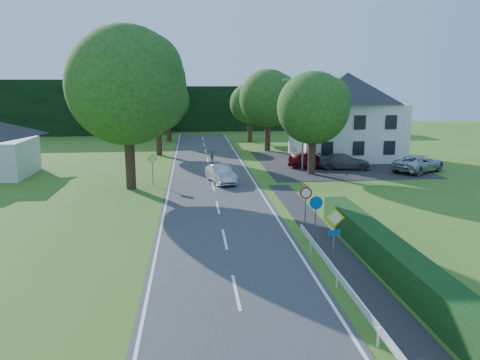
{
  "coord_description": "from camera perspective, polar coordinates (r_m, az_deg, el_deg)",
  "views": [
    {
      "loc": [
        -1.52,
        -10.05,
        7.68
      ],
      "look_at": [
        1.4,
        18.1,
        1.73
      ],
      "focal_mm": 35.0,
      "sensor_mm": 36.0,
      "label": 1
    }
  ],
  "objects": [
    {
      "name": "tree_right_far",
      "position": [
        52.84,
        3.41,
        8.46
      ],
      "size": [
        7.4,
        7.4,
        9.09
      ],
      "primitive_type": null,
      "color": "#144515",
      "rests_on": "ground"
    },
    {
      "name": "sign_priority_left",
      "position": [
        35.66,
        -10.64,
        2.05
      ],
      "size": [
        0.78,
        0.09,
        2.44
      ],
      "color": "gray",
      "rests_on": "ground"
    },
    {
      "name": "sign_priority_right",
      "position": [
        19.84,
        11.48,
        -5.62
      ],
      "size": [
        0.78,
        0.09,
        2.59
      ],
      "color": "gray",
      "rests_on": "ground"
    },
    {
      "name": "parked_car_silver_b",
      "position": [
        43.32,
        20.96,
        1.92
      ],
      "size": [
        5.76,
        4.96,
        1.47
      ],
      "primitive_type": "imported",
      "rotation": [
        0.0,
        0.0,
        2.16
      ],
      "color": "#B7B9BF",
      "rests_on": "parking_pad"
    },
    {
      "name": "line_edge_left",
      "position": [
        31.06,
        -8.94,
        -2.5
      ],
      "size": [
        0.12,
        80.0,
        0.01
      ],
      "primitive_type": "cube",
      "color": "white",
      "rests_on": "road"
    },
    {
      "name": "footpath",
      "position": [
        15.68,
        20.4,
        -18.19
      ],
      "size": [
        1.5,
        44.0,
        0.04
      ],
      "primitive_type": "cube",
      "color": "#262629",
      "rests_on": "ground"
    },
    {
      "name": "parasol",
      "position": [
        41.52,
        8.42,
        2.45
      ],
      "size": [
        2.18,
        2.21,
        1.86
      ],
      "primitive_type": "imported",
      "rotation": [
        0.0,
        0.0,
        0.07
      ],
      "color": "red",
      "rests_on": "parking_pad"
    },
    {
      "name": "line_edge_right",
      "position": [
        31.37,
        3.01,
        -2.22
      ],
      "size": [
        0.12,
        80.0,
        0.01
      ],
      "primitive_type": "cube",
      "color": "white",
      "rests_on": "road"
    },
    {
      "name": "tree_left_far",
      "position": [
        50.29,
        -9.97,
        7.84
      ],
      "size": [
        7.0,
        7.0,
        8.58
      ],
      "primitive_type": null,
      "color": "#144515",
      "rests_on": "ground"
    },
    {
      "name": "treeline_right",
      "position": [
        76.76,
        1.23,
        8.76
      ],
      "size": [
        30.0,
        5.0,
        7.0
      ],
      "primitive_type": "cube",
      "color": "black",
      "rests_on": "ground"
    },
    {
      "name": "treeline_left",
      "position": [
        76.85,
        -26.34,
        7.92
      ],
      "size": [
        44.0,
        6.0,
        8.0
      ],
      "primitive_type": "cube",
      "color": "black",
      "rests_on": "ground"
    },
    {
      "name": "tree_right_mid",
      "position": [
        39.49,
        8.86,
        6.82
      ],
      "size": [
        7.0,
        7.0,
        8.58
      ],
      "primitive_type": null,
      "color": "#144515",
      "rests_on": "ground"
    },
    {
      "name": "parked_car_grey",
      "position": [
        42.79,
        12.54,
        2.23
      ],
      "size": [
        4.91,
        2.67,
        1.35
      ],
      "primitive_type": "imported",
      "rotation": [
        0.0,
        0.0,
        1.4
      ],
      "color": "#4E4E53",
      "rests_on": "parking_pad"
    },
    {
      "name": "road",
      "position": [
        31.05,
        -2.93,
        -2.42
      ],
      "size": [
        7.0,
        80.0,
        0.04
      ],
      "primitive_type": "cube",
      "color": "#3A3A3D",
      "rests_on": "ground"
    },
    {
      "name": "sign_roundabout",
      "position": [
        22.64,
        9.22,
        -3.67
      ],
      "size": [
        0.64,
        0.08,
        2.37
      ],
      "color": "gray",
      "rests_on": "ground"
    },
    {
      "name": "moving_car",
      "position": [
        36.03,
        -2.33,
        0.73
      ],
      "size": [
        2.39,
        4.33,
        1.35
      ],
      "primitive_type": "imported",
      "rotation": [
        0.0,
        0.0,
        0.25
      ],
      "color": "#ADACB1",
      "rests_on": "road"
    },
    {
      "name": "parked_car_red",
      "position": [
        42.83,
        8.64,
        2.44
      ],
      "size": [
        4.49,
        2.65,
        1.43
      ],
      "primitive_type": "imported",
      "rotation": [
        0.0,
        0.0,
        1.33
      ],
      "color": "maroon",
      "rests_on": "parking_pad"
    },
    {
      "name": "sign_speed_limit",
      "position": [
        24.48,
        8.02,
        -2.22
      ],
      "size": [
        0.64,
        0.11,
        2.37
      ],
      "color": "gray",
      "rests_on": "ground"
    },
    {
      "name": "line_centre",
      "position": [
        31.04,
        -2.93,
        -2.38
      ],
      "size": [
        0.12,
        80.0,
        0.01
      ],
      "primitive_type": null,
      "color": "white",
      "rests_on": "road"
    },
    {
      "name": "tree_left_back",
      "position": [
        62.23,
        -8.75,
        8.39
      ],
      "size": [
        6.6,
        6.6,
        8.07
      ],
      "primitive_type": null,
      "color": "#144515",
      "rests_on": "ground"
    },
    {
      "name": "motorcycle",
      "position": [
        45.79,
        -3.42,
        2.95
      ],
      "size": [
        0.76,
        2.1,
        1.1
      ],
      "primitive_type": "imported",
      "rotation": [
        0.0,
        0.0,
        -0.01
      ],
      "color": "black",
      "rests_on": "road"
    },
    {
      "name": "house_white",
      "position": [
        48.71,
        12.79,
        7.74
      ],
      "size": [
        10.6,
        8.4,
        8.6
      ],
      "color": "silver",
      "rests_on": "ground"
    },
    {
      "name": "parking_pad",
      "position": [
        45.77,
        11.36,
        2.01
      ],
      "size": [
        14.0,
        16.0,
        0.04
      ],
      "primitive_type": "cube",
      "color": "#262629",
      "rests_on": "ground"
    },
    {
      "name": "tree_main",
      "position": [
        34.4,
        -13.55,
        8.45
      ],
      "size": [
        9.4,
        9.4,
        11.64
      ],
      "primitive_type": null,
      "color": "#144515",
      "rests_on": "ground"
    },
    {
      "name": "tree_right_back",
      "position": [
        60.65,
        1.23,
        8.19
      ],
      "size": [
        6.2,
        6.2,
        7.56
      ],
      "primitive_type": null,
      "color": "#144515",
      "rests_on": "ground"
    },
    {
      "name": "streetlight",
      "position": [
        41.31,
        7.57,
        7.31
      ],
      "size": [
        2.03,
        0.18,
        8.0
      ],
      "color": "gray",
      "rests_on": "ground"
    },
    {
      "name": "parked_car_silver_a",
      "position": [
        48.69,
        9.1,
        3.58
      ],
      "size": [
        4.53,
        1.72,
        1.48
      ],
      "primitive_type": "imported",
      "rotation": [
        0.0,
        0.0,
        1.53
      ],
      "color": "#B6B7BB",
      "rests_on": "parking_pad"
    }
  ]
}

